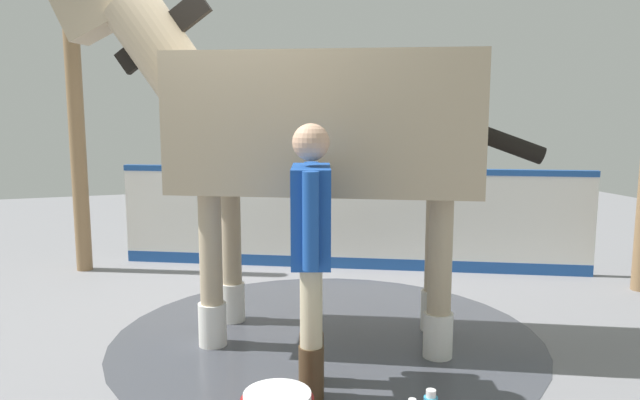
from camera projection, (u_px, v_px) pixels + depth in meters
name	position (u px, v px, depth m)	size (l,w,h in m)	color
ground_plane	(289.00, 325.00, 4.84)	(16.00, 16.00, 0.02)	gray
wet_patch	(327.00, 337.00, 4.54)	(3.15, 3.15, 0.00)	#42444C
barrier_wall	(350.00, 222.00, 6.43)	(2.19, 4.47, 1.07)	white
roof_post_near	(77.00, 139.00, 6.24)	(0.16, 0.16, 2.74)	olive
horse	(310.00, 127.00, 4.33)	(1.85, 3.21, 2.70)	tan
handler	(311.00, 242.00, 3.56)	(0.63, 0.35, 1.60)	#47331E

